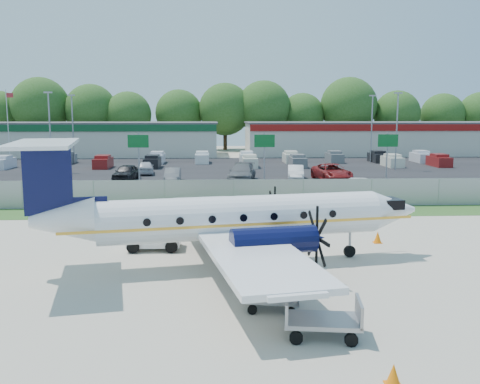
{
  "coord_description": "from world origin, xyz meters",
  "views": [
    {
      "loc": [
        -1.5,
        -23.93,
        6.78
      ],
      "look_at": [
        0.0,
        6.0,
        2.3
      ],
      "focal_mm": 40.0,
      "sensor_mm": 36.0,
      "label": 1
    }
  ],
  "objects_px": {
    "aircraft": "(233,217)",
    "baggage_cart_far": "(323,319)",
    "baggage_cart_near": "(273,297)",
    "pushback_tug": "(157,236)"
  },
  "relations": [
    {
      "from": "aircraft",
      "to": "baggage_cart_far",
      "type": "bearing_deg",
      "value": -72.98
    },
    {
      "from": "aircraft",
      "to": "baggage_cart_far",
      "type": "relative_size",
      "value": 7.47
    },
    {
      "from": "aircraft",
      "to": "baggage_cart_near",
      "type": "height_order",
      "value": "aircraft"
    },
    {
      "from": "baggage_cart_near",
      "to": "baggage_cart_far",
      "type": "relative_size",
      "value": 0.83
    },
    {
      "from": "baggage_cart_near",
      "to": "pushback_tug",
      "type": "bearing_deg",
      "value": 119.51
    },
    {
      "from": "baggage_cart_far",
      "to": "baggage_cart_near",
      "type": "bearing_deg",
      "value": 118.8
    },
    {
      "from": "pushback_tug",
      "to": "baggage_cart_far",
      "type": "xyz_separation_m",
      "value": [
        6.14,
        -10.91,
        -0.11
      ]
    },
    {
      "from": "aircraft",
      "to": "pushback_tug",
      "type": "bearing_deg",
      "value": 141.06
    },
    {
      "from": "aircraft",
      "to": "pushback_tug",
      "type": "relative_size",
      "value": 7.06
    },
    {
      "from": "pushback_tug",
      "to": "baggage_cart_near",
      "type": "xyz_separation_m",
      "value": [
        4.88,
        -8.62,
        -0.21
      ]
    }
  ]
}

